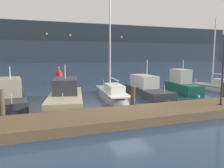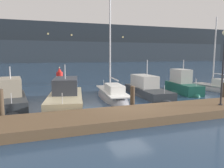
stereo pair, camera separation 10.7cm
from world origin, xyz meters
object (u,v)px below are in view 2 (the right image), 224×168
Objects in this scene: motorboat_berth_4 at (66,100)px; motorboat_berth_7 at (183,89)px; motorboat_berth_6 at (147,92)px; channel_buoy at (60,77)px; dock_lamppost at (224,56)px; sailboat_berth_8 at (217,90)px; sailboat_berth_5 at (112,97)px; motorboat_berth_3 at (12,101)px.

motorboat_berth_7 is at bearing 5.34° from motorboat_berth_4.
motorboat_berth_7 is at bearing -1.27° from motorboat_berth_6.
motorboat_berth_6 is 12.50m from channel_buoy.
motorboat_berth_4 is 10.49m from dock_lamppost.
motorboat_berth_4 is 3.77× the size of channel_buoy.
sailboat_berth_8 is at bearing 3.27° from motorboat_berth_4.
sailboat_berth_5 is 1.44× the size of sailboat_berth_8.
sailboat_berth_8 is (3.81, -0.17, -0.26)m from motorboat_berth_7.
motorboat_berth_3 is 0.76× the size of sailboat_berth_8.
motorboat_berth_4 is at bearing -94.06° from channel_buoy.
dock_lamppost reaches higher than channel_buoy.
motorboat_berth_6 is 7.37m from dock_lamppost.
motorboat_berth_3 is 0.85× the size of motorboat_berth_6.
motorboat_berth_7 is (14.13, 0.56, 0.06)m from motorboat_berth_3.
motorboat_berth_3 is at bearing -176.50° from motorboat_berth_6.
sailboat_berth_8 is (7.41, -0.25, -0.17)m from motorboat_berth_6.
motorboat_berth_6 is 0.90× the size of sailboat_berth_8.
motorboat_berth_3 is 10.54m from motorboat_berth_6.
motorboat_berth_7 is at bearing 177.47° from sailboat_berth_8.
sailboat_berth_8 is 9.31m from dock_lamppost.
sailboat_berth_5 is at bearing -179.60° from sailboat_berth_8.
motorboat_berth_6 is (10.52, 0.64, -0.03)m from motorboat_berth_3.
motorboat_berth_3 is 7.25m from sailboat_berth_5.
channel_buoy is (0.85, 11.94, 0.47)m from motorboat_berth_4.
motorboat_berth_7 reaches higher than motorboat_berth_3.
sailboat_berth_8 reaches higher than motorboat_berth_6.
sailboat_berth_5 reaches higher than channel_buoy.
motorboat_berth_3 is 1.33× the size of dock_lamppost.
sailboat_berth_8 is 3.84× the size of channel_buoy.
dock_lamppost reaches higher than motorboat_berth_4.
sailboat_berth_5 is 10.69m from sailboat_berth_8.
sailboat_berth_5 is at bearing -177.98° from motorboat_berth_7.
motorboat_berth_3 is at bearing 173.08° from motorboat_berth_4.
motorboat_berth_6 is at bearing 8.70° from motorboat_berth_4.
channel_buoy is at bearing 131.71° from motorboat_berth_7.
dock_lamppost is (-2.22, -6.49, 2.97)m from motorboat_berth_7.
sailboat_berth_5 is 8.44m from dock_lamppost.
channel_buoy is 0.45× the size of dock_lamppost.
sailboat_berth_5 reaches higher than motorboat_berth_4.
dock_lamppost is (11.91, -5.92, 3.02)m from motorboat_berth_3.
motorboat_berth_7 is at bearing 71.10° from dock_lamppost.
channel_buoy is (-9.76, 10.95, 0.36)m from motorboat_berth_7.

